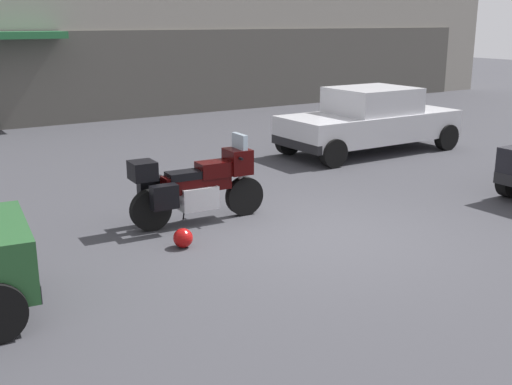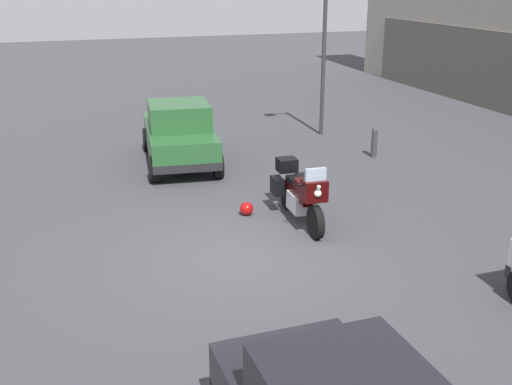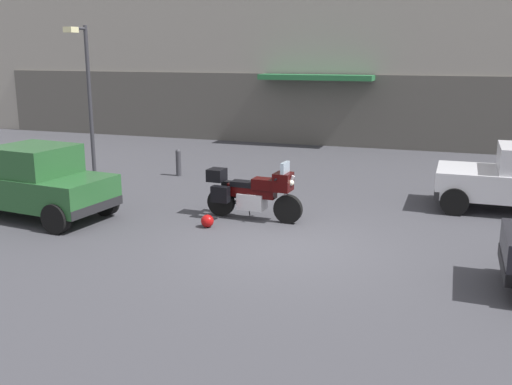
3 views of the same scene
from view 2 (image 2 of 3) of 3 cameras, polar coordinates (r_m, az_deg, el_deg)
The scene contains 6 objects.
ground_plane at distance 11.04m, azimuth -1.20°, elevation -5.98°, with size 80.00×80.00×0.00m, color #38383D.
motorcycle at distance 12.39m, azimuth 4.11°, elevation -0.01°, with size 2.26×0.78×1.36m.
helmet at distance 12.86m, azimuth -0.88°, elevation -1.50°, with size 0.28×0.28×0.28m, color #990C0C.
car_hatchback_near at distance 16.32m, azimuth -7.05°, elevation 5.38°, with size 4.00×2.18×1.64m.
streetlamp_curbside at distance 19.03m, azimuth 5.85°, elevation 13.29°, with size 0.28×0.94×4.43m.
bollard_curbside at distance 17.21m, azimuth 10.82°, elevation 4.64°, with size 0.16×0.16×0.82m.
Camera 2 is at (9.49, -3.04, 4.75)m, focal length 43.54 mm.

